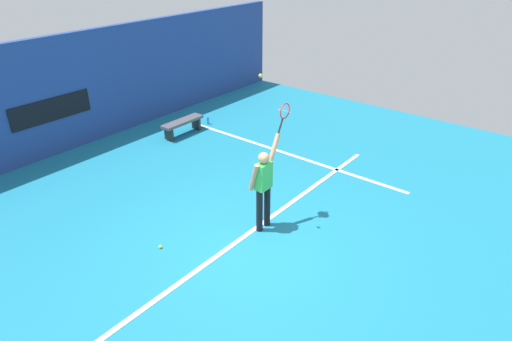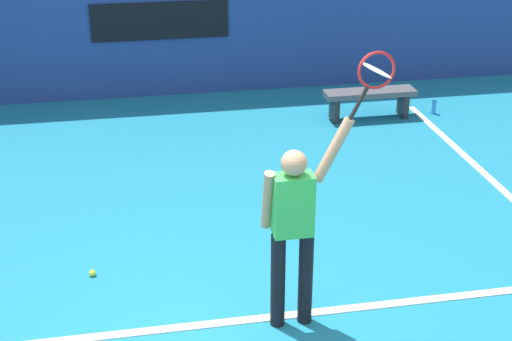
{
  "view_description": "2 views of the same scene",
  "coord_description": "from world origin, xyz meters",
  "px_view_note": "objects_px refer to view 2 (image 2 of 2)",
  "views": [
    {
      "loc": [
        -5.4,
        -4.36,
        5.3
      ],
      "look_at": [
        0.78,
        0.58,
        1.18
      ],
      "focal_mm": 31.71,
      "sensor_mm": 36.0,
      "label": 1
    },
    {
      "loc": [
        -0.65,
        -5.06,
        4.06
      ],
      "look_at": [
        0.41,
        0.65,
        1.38
      ],
      "focal_mm": 52.07,
      "sensor_mm": 36.0,
      "label": 2
    }
  ],
  "objects_px": {
    "tennis_player": "(293,224)",
    "tennis_racket": "(374,74)",
    "water_bottle": "(434,106)",
    "court_bench": "(370,97)",
    "spare_ball": "(92,273)"
  },
  "relations": [
    {
      "from": "tennis_player",
      "to": "tennis_racket",
      "type": "distance_m",
      "value": 1.43
    },
    {
      "from": "tennis_player",
      "to": "tennis_racket",
      "type": "xyz_separation_m",
      "value": [
        0.63,
        -0.0,
        1.29
      ]
    },
    {
      "from": "tennis_player",
      "to": "water_bottle",
      "type": "xyz_separation_m",
      "value": [
        3.42,
        4.86,
        -0.89
      ]
    },
    {
      "from": "court_bench",
      "to": "spare_ball",
      "type": "relative_size",
      "value": 20.59
    },
    {
      "from": "tennis_player",
      "to": "spare_ball",
      "type": "relative_size",
      "value": 28.68
    },
    {
      "from": "tennis_player",
      "to": "court_bench",
      "type": "height_order",
      "value": "tennis_player"
    },
    {
      "from": "tennis_racket",
      "to": "court_bench",
      "type": "relative_size",
      "value": 0.44
    },
    {
      "from": "water_bottle",
      "to": "spare_ball",
      "type": "xyz_separation_m",
      "value": [
        -5.19,
        -3.76,
        -0.09
      ]
    },
    {
      "from": "tennis_racket",
      "to": "spare_ball",
      "type": "height_order",
      "value": "tennis_racket"
    },
    {
      "from": "court_bench",
      "to": "spare_ball",
      "type": "xyz_separation_m",
      "value": [
        -4.13,
        -3.76,
        -0.3
      ]
    },
    {
      "from": "water_bottle",
      "to": "tennis_racket",
      "type": "bearing_deg",
      "value": -119.81
    },
    {
      "from": "spare_ball",
      "to": "court_bench",
      "type": "bearing_deg",
      "value": 42.3
    },
    {
      "from": "tennis_racket",
      "to": "water_bottle",
      "type": "bearing_deg",
      "value": 60.19
    },
    {
      "from": "tennis_player",
      "to": "spare_ball",
      "type": "distance_m",
      "value": 2.31
    },
    {
      "from": "tennis_racket",
      "to": "water_bottle",
      "type": "distance_m",
      "value": 6.01
    }
  ]
}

